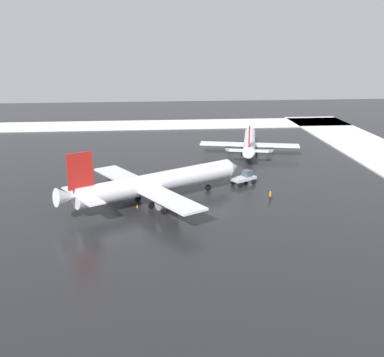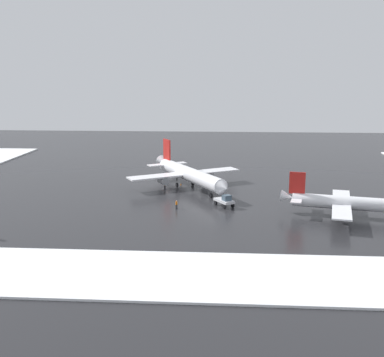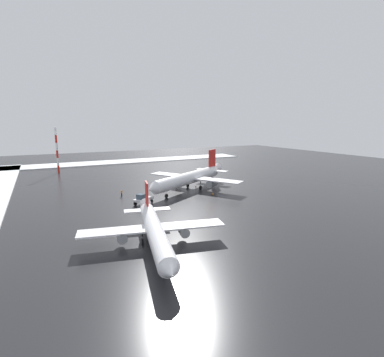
% 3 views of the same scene
% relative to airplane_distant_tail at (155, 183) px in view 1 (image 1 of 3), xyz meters
% --- Properties ---
extents(ground_plane, '(240.00, 240.00, 0.00)m').
position_rel_airplane_distant_tail_xyz_m(ground_plane, '(1.67, -0.91, -3.30)').
color(ground_plane, '#232326').
extents(snow_bank_right, '(14.00, 116.00, 0.32)m').
position_rel_airplane_distant_tail_xyz_m(snow_bank_right, '(68.67, -0.91, -3.14)').
color(snow_bank_right, white).
rests_on(snow_bank_right, ground_plane).
extents(airplane_distant_tail, '(25.93, 30.30, 9.98)m').
position_rel_airplane_distant_tail_xyz_m(airplane_distant_tail, '(0.00, 0.00, 0.00)').
color(airplane_distant_tail, white).
rests_on(airplane_distant_tail, ground_plane).
extents(airplane_far_rear, '(26.33, 22.05, 7.88)m').
position_rel_airplane_distant_tail_xyz_m(airplane_far_rear, '(31.50, -21.76, -0.69)').
color(airplane_far_rear, white).
rests_on(airplane_far_rear, ground_plane).
extents(pushback_tug, '(4.34, 5.06, 2.50)m').
position_rel_airplane_distant_tail_xyz_m(pushback_tug, '(8.41, -16.11, -2.02)').
color(pushback_tug, silver).
rests_on(pushback_tug, ground_plane).
extents(ground_crew_mid_apron, '(0.36, 0.36, 1.71)m').
position_rel_airplane_distant_tail_xyz_m(ground_crew_mid_apron, '(-1.03, -18.47, -2.33)').
color(ground_crew_mid_apron, black).
rests_on(ground_crew_mid_apron, ground_plane).
extents(ground_crew_by_nose_gear, '(0.36, 0.36, 1.71)m').
position_rel_airplane_distant_tail_xyz_m(ground_crew_by_nose_gear, '(-5.41, -1.69, -2.33)').
color(ground_crew_by_nose_gear, black).
rests_on(ground_crew_by_nose_gear, ground_plane).
extents(traffic_cone_near_nose, '(0.36, 0.36, 0.55)m').
position_rel_airplane_distant_tail_xyz_m(traffic_cone_near_nose, '(7.58, 2.66, -3.02)').
color(traffic_cone_near_nose, orange).
rests_on(traffic_cone_near_nose, ground_plane).
extents(traffic_cone_mid_line, '(0.36, 0.36, 0.55)m').
position_rel_airplane_distant_tail_xyz_m(traffic_cone_mid_line, '(-2.07, 2.84, -3.02)').
color(traffic_cone_mid_line, orange).
rests_on(traffic_cone_mid_line, ground_plane).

